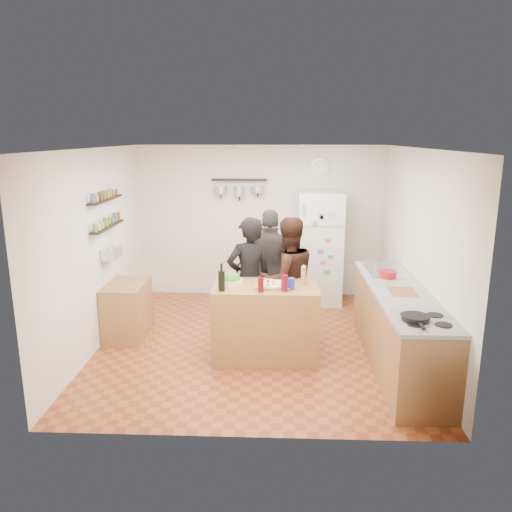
{
  "coord_description": "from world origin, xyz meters",
  "views": [
    {
      "loc": [
        0.26,
        -6.08,
        2.65
      ],
      "look_at": [
        0.0,
        0.1,
        1.15
      ],
      "focal_mm": 35.0,
      "sensor_mm": 36.0,
      "label": 1
    }
  ],
  "objects_px": {
    "pepper_mill": "(304,277)",
    "salt_canister": "(291,284)",
    "red_bowl": "(388,274)",
    "person_back": "(271,269)",
    "salad_bowl": "(231,282)",
    "wine_bottle": "(222,281)",
    "counter_run": "(399,329)",
    "prep_island": "(265,322)",
    "skillet": "(415,318)",
    "side_table": "(127,310)",
    "fridge": "(319,247)",
    "wall_clock": "(320,167)",
    "person_left": "(249,280)",
    "person_center": "(287,280)"
  },
  "relations": [
    {
      "from": "skillet",
      "to": "side_table",
      "type": "xyz_separation_m",
      "value": [
        -3.34,
        1.71,
        -0.58
      ]
    },
    {
      "from": "prep_island",
      "to": "skillet",
      "type": "xyz_separation_m",
      "value": [
        1.46,
        -1.11,
        0.49
      ]
    },
    {
      "from": "wall_clock",
      "to": "person_center",
      "type": "bearing_deg",
      "value": -105.56
    },
    {
      "from": "person_center",
      "to": "side_table",
      "type": "distance_m",
      "value": 2.2
    },
    {
      "from": "person_center",
      "to": "side_table",
      "type": "height_order",
      "value": "person_center"
    },
    {
      "from": "skillet",
      "to": "red_bowl",
      "type": "xyz_separation_m",
      "value": [
        0.05,
        1.48,
        0.02
      ]
    },
    {
      "from": "pepper_mill",
      "to": "counter_run",
      "type": "height_order",
      "value": "pepper_mill"
    },
    {
      "from": "prep_island",
      "to": "wall_clock",
      "type": "xyz_separation_m",
      "value": [
        0.81,
        2.48,
        1.69
      ]
    },
    {
      "from": "red_bowl",
      "to": "prep_island",
      "type": "bearing_deg",
      "value": -166.25
    },
    {
      "from": "prep_island",
      "to": "person_back",
      "type": "distance_m",
      "value": 1.11
    },
    {
      "from": "pepper_mill",
      "to": "salt_canister",
      "type": "xyz_separation_m",
      "value": [
        -0.15,
        -0.17,
        -0.03
      ]
    },
    {
      "from": "counter_run",
      "to": "red_bowl",
      "type": "distance_m",
      "value": 0.73
    },
    {
      "from": "salad_bowl",
      "to": "wall_clock",
      "type": "height_order",
      "value": "wall_clock"
    },
    {
      "from": "salad_bowl",
      "to": "person_back",
      "type": "height_order",
      "value": "person_back"
    },
    {
      "from": "person_left",
      "to": "wall_clock",
      "type": "height_order",
      "value": "wall_clock"
    },
    {
      "from": "person_back",
      "to": "counter_run",
      "type": "bearing_deg",
      "value": 140.95
    },
    {
      "from": "counter_run",
      "to": "wall_clock",
      "type": "bearing_deg",
      "value": 105.92
    },
    {
      "from": "red_bowl",
      "to": "person_back",
      "type": "bearing_deg",
      "value": 155.24
    },
    {
      "from": "person_center",
      "to": "wall_clock",
      "type": "bearing_deg",
      "value": -127.96
    },
    {
      "from": "person_left",
      "to": "salt_canister",
      "type": "bearing_deg",
      "value": 106.07
    },
    {
      "from": "salad_bowl",
      "to": "salt_canister",
      "type": "relative_size",
      "value": 2.16
    },
    {
      "from": "salad_bowl",
      "to": "wine_bottle",
      "type": "xyz_separation_m",
      "value": [
        -0.08,
        -0.27,
        0.09
      ]
    },
    {
      "from": "person_left",
      "to": "red_bowl",
      "type": "height_order",
      "value": "person_left"
    },
    {
      "from": "counter_run",
      "to": "wall_clock",
      "type": "xyz_separation_m",
      "value": [
        -0.75,
        2.63,
        1.7
      ]
    },
    {
      "from": "person_left",
      "to": "person_center",
      "type": "bearing_deg",
      "value": 157.54
    },
    {
      "from": "person_center",
      "to": "salt_canister",
      "type": "bearing_deg",
      "value": 70.2
    },
    {
      "from": "prep_island",
      "to": "red_bowl",
      "type": "height_order",
      "value": "red_bowl"
    },
    {
      "from": "salt_canister",
      "to": "side_table",
      "type": "xyz_separation_m",
      "value": [
        -2.18,
        0.72,
        -0.61
      ]
    },
    {
      "from": "wine_bottle",
      "to": "pepper_mill",
      "type": "relative_size",
      "value": 1.2
    },
    {
      "from": "salad_bowl",
      "to": "pepper_mill",
      "type": "relative_size",
      "value": 1.47
    },
    {
      "from": "wine_bottle",
      "to": "salt_canister",
      "type": "bearing_deg",
      "value": 7.13
    },
    {
      "from": "prep_island",
      "to": "person_center",
      "type": "distance_m",
      "value": 0.7
    },
    {
      "from": "salad_bowl",
      "to": "person_back",
      "type": "relative_size",
      "value": 0.17
    },
    {
      "from": "wine_bottle",
      "to": "person_left",
      "type": "relative_size",
      "value": 0.14
    },
    {
      "from": "wine_bottle",
      "to": "person_back",
      "type": "height_order",
      "value": "person_back"
    },
    {
      "from": "person_left",
      "to": "skillet",
      "type": "bearing_deg",
      "value": 112.82
    },
    {
      "from": "person_center",
      "to": "counter_run",
      "type": "height_order",
      "value": "person_center"
    },
    {
      "from": "person_back",
      "to": "salad_bowl",
      "type": "bearing_deg",
      "value": 63.78
    },
    {
      "from": "skillet",
      "to": "person_left",
      "type": "bearing_deg",
      "value": 136.0
    },
    {
      "from": "wine_bottle",
      "to": "side_table",
      "type": "bearing_deg",
      "value": 149.1
    },
    {
      "from": "prep_island",
      "to": "fridge",
      "type": "bearing_deg",
      "value": 69.28
    },
    {
      "from": "skillet",
      "to": "prep_island",
      "type": "bearing_deg",
      "value": 142.87
    },
    {
      "from": "pepper_mill",
      "to": "salt_canister",
      "type": "relative_size",
      "value": 1.48
    },
    {
      "from": "prep_island",
      "to": "salad_bowl",
      "type": "height_order",
      "value": "salad_bowl"
    },
    {
      "from": "salad_bowl",
      "to": "counter_run",
      "type": "bearing_deg",
      "value": -5.68
    },
    {
      "from": "salt_canister",
      "to": "counter_run",
      "type": "height_order",
      "value": "salt_canister"
    },
    {
      "from": "counter_run",
      "to": "fridge",
      "type": "distance_m",
      "value": 2.46
    },
    {
      "from": "prep_island",
      "to": "person_left",
      "type": "bearing_deg",
      "value": 113.31
    },
    {
      "from": "person_left",
      "to": "wine_bottle",
      "type": "bearing_deg",
      "value": 46.53
    },
    {
      "from": "salt_canister",
      "to": "red_bowl",
      "type": "distance_m",
      "value": 1.31
    }
  ]
}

